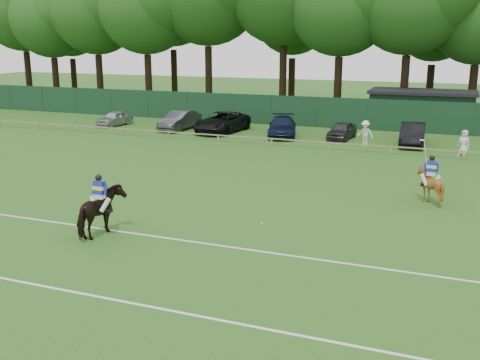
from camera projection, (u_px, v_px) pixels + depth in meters
The scene contains 19 objects.
ground at pixel (199, 233), 21.33m from camera, with size 160.00×160.00×0.00m, color #1E4C14.
horse_dark at pixel (101, 212), 20.80m from camera, with size 0.98×2.16×1.82m, color black.
horse_chestnut at pixel (430, 185), 25.04m from camera, with size 1.28×1.44×1.58m, color brown.
sedan_silver at pixel (115, 118), 47.12m from camera, with size 1.45×3.59×1.22m, color #B2B5B7.
sedan_grey at pixel (180, 120), 45.07m from camera, with size 1.58×4.54×1.50m, color #303033.
suv_black at pixel (222, 122), 43.84m from camera, with size 2.62×5.68×1.58m, color black.
sedan_navy at pixel (282, 127), 42.01m from camera, with size 2.04×5.01×1.45m, color #101833.
hatch_grey at pixel (342, 130), 40.87m from camera, with size 1.48×3.69×1.26m, color #303033.
estate_black at pixel (413, 134), 38.48m from camera, with size 1.61×4.63×1.52m, color black.
spectator_left at pixel (365, 133), 38.12m from camera, with size 1.13×0.65×1.75m, color silver.
spectator_right at pixel (464, 143), 35.20m from camera, with size 0.78×0.51×1.60m, color silver.
rider_dark at pixel (99, 192), 20.60m from camera, with size 0.94×0.38×1.41m.
rider_chestnut at pixel (431, 170), 24.85m from camera, with size 0.94×0.58×2.05m.
polo_ball at pixel (262, 223), 22.27m from camera, with size 0.09×0.09×0.09m, color silver.
pitch_lines at pixel (153, 266), 18.17m from camera, with size 60.00×5.10×0.01m.
pitch_rail at pixel (314, 142), 37.48m from camera, with size 62.10×0.10×0.50m.
perimeter_fence at pixel (342, 113), 45.41m from camera, with size 92.08×0.08×2.50m.
utility_shed at pixel (422, 109), 45.94m from camera, with size 8.40×4.40×3.04m.
tree_row at pixel (379, 117), 52.24m from camera, with size 96.00×12.00×21.00m, color #26561C, non-canonical shape.
Camera 1 is at (8.76, -18.25, 7.20)m, focal length 42.00 mm.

